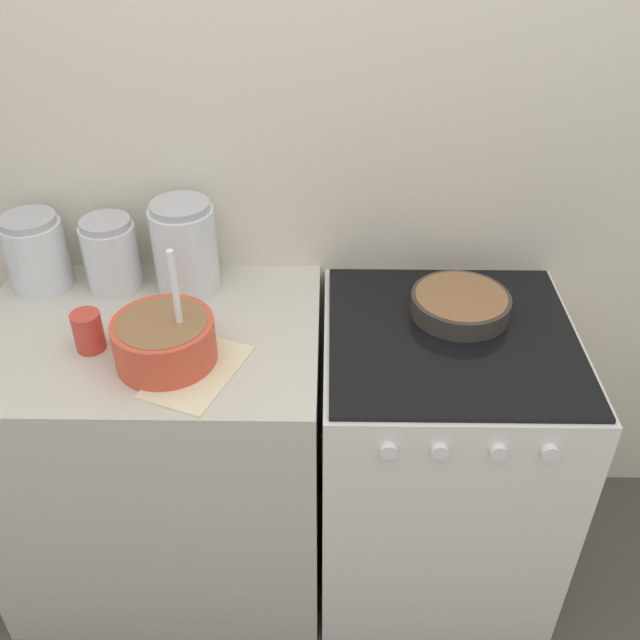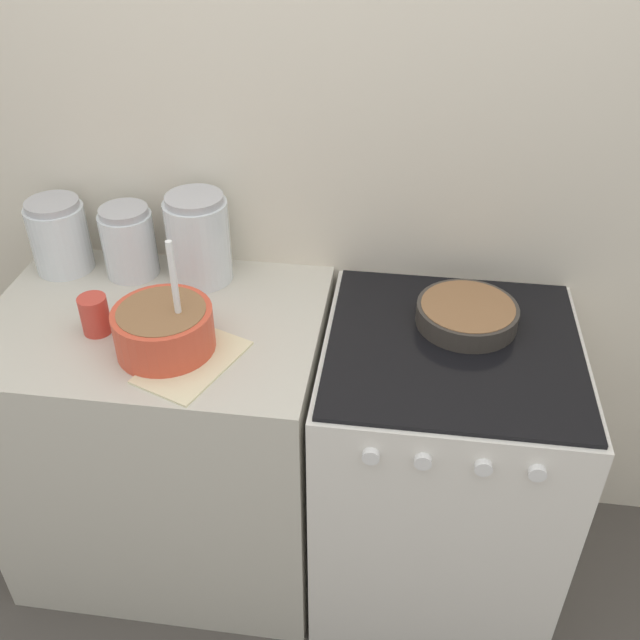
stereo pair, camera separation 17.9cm
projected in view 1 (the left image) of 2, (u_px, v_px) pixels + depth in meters
The scene contains 10 objects.
wall_back at pixel (320, 165), 1.94m from camera, with size 4.80×0.05×2.40m.
countertop_cabinet at pixel (166, 453), 2.10m from camera, with size 0.90×0.66×0.89m.
stove at pixel (436, 456), 2.09m from camera, with size 0.66×0.67×0.89m.
mixing_bowl at pixel (164, 339), 1.70m from camera, with size 0.24×0.24×0.31m.
baking_pan at pixel (460, 304), 1.89m from camera, with size 0.26×0.26×0.06m.
storage_jar_left at pixel (37, 257), 1.97m from camera, with size 0.17×0.17×0.21m.
storage_jar_middle at pixel (112, 258), 1.97m from camera, with size 0.15×0.15×0.21m.
storage_jar_right at pixel (185, 252), 1.95m from camera, with size 0.18×0.18×0.26m.
tin_can at pixel (88, 331), 1.75m from camera, with size 0.07×0.07×0.10m.
recipe_page at pixel (197, 372), 1.70m from camera, with size 0.26×0.32×0.01m.
Camera 1 is at (0.02, -1.14, 1.99)m, focal length 40.00 mm.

